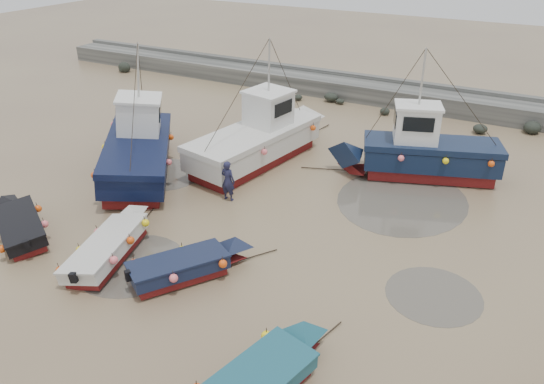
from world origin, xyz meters
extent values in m
plane|color=#8B7A56|center=(0.00, 0.00, 0.00)|extent=(120.00, 120.00, 0.00)
cube|color=slate|center=(0.00, 22.00, 0.60)|extent=(60.00, 2.20, 1.20)
cube|color=slate|center=(0.00, 23.21, 1.32)|extent=(60.00, 0.60, 0.25)
ellipsoid|color=black|center=(5.10, 19.02, 0.29)|extent=(0.84, 0.86, 0.51)
ellipsoid|color=black|center=(7.80, 20.56, 0.34)|extent=(0.98, 1.07, 0.72)
ellipsoid|color=black|center=(-5.07, 20.46, 0.35)|extent=(0.99, 0.80, 0.58)
ellipsoid|color=black|center=(-23.51, 19.66, 0.23)|extent=(0.65, 0.64, 0.43)
ellipsoid|color=black|center=(-4.31, 20.27, 0.21)|extent=(0.61, 0.53, 0.32)
ellipsoid|color=black|center=(-9.17, 19.34, 0.38)|extent=(1.09, 0.88, 0.72)
ellipsoid|color=black|center=(-7.25, 19.65, 0.23)|extent=(0.65, 0.60, 0.37)
ellipsoid|color=black|center=(-0.92, 19.60, 0.22)|extent=(0.64, 0.62, 0.48)
ellipsoid|color=black|center=(-23.42, 19.80, 0.38)|extent=(1.10, 0.87, 0.86)
ellipsoid|color=black|center=(7.84, 20.42, 0.19)|extent=(0.55, 0.45, 0.29)
cylinder|color=#555046|center=(-3.89, -1.20, 0.00)|extent=(4.10, 4.10, 0.01)
cylinder|color=#555046|center=(6.38, 2.31, 0.00)|extent=(3.25, 3.25, 0.01)
cylinder|color=#555046|center=(-7.99, 5.45, 0.00)|extent=(4.24, 4.24, 0.01)
cylinder|color=#555046|center=(3.48, 8.53, 0.00)|extent=(5.74, 5.74, 0.01)
cube|color=maroon|center=(-4.76, -1.38, 0.15)|extent=(2.29, 4.02, 0.30)
cube|color=beige|center=(-4.76, -1.38, 0.53)|extent=(2.58, 4.35, 0.45)
pyramid|color=beige|center=(-5.42, 0.92, 0.98)|extent=(1.65, 1.10, 0.90)
cube|color=brown|center=(-4.76, -1.38, 0.69)|extent=(2.11, 3.64, 0.10)
cube|color=beige|center=(-4.76, -1.38, 0.78)|extent=(2.67, 4.46, 0.07)
cube|color=black|center=(-4.16, -3.44, 0.70)|extent=(0.26, 0.23, 0.35)
cylinder|color=black|center=(-5.68, 1.84, 0.03)|extent=(0.59, 1.93, 0.04)
sphere|color=#E95112|center=(-5.15, -3.19, 0.63)|extent=(0.30, 0.30, 0.30)
sphere|color=#E95112|center=(-3.64, -2.08, 0.63)|extent=(0.30, 0.30, 0.30)
sphere|color=#E95112|center=(-5.51, -1.94, 0.63)|extent=(0.30, 0.30, 0.30)
sphere|color=#E95112|center=(-4.00, -0.83, 0.63)|extent=(0.30, 0.30, 0.30)
sphere|color=#E95112|center=(-5.87, -0.69, 0.63)|extent=(0.30, 0.30, 0.30)
sphere|color=#E95112|center=(-4.36, 0.42, 0.63)|extent=(0.30, 0.30, 0.30)
cube|color=maroon|center=(-1.72, -1.08, 0.15)|extent=(2.77, 3.29, 0.30)
cube|color=#131B33|center=(-1.72, -1.08, 0.53)|extent=(3.08, 3.61, 0.45)
pyramid|color=#131B33|center=(-0.60, 0.60, 0.98)|extent=(1.63, 1.41, 0.90)
cube|color=brown|center=(-1.72, -1.08, 0.69)|extent=(2.54, 3.00, 0.10)
cube|color=#131B33|center=(-1.72, -1.08, 0.78)|extent=(3.17, 3.70, 0.07)
cube|color=black|center=(-2.69, -2.54, 0.70)|extent=(0.28, 0.27, 0.35)
cylinder|color=black|center=(-0.12, 1.33, 0.03)|extent=(1.14, 1.69, 0.04)
sphere|color=#E95112|center=(-3.17, -1.72, 0.63)|extent=(0.30, 0.30, 0.30)
sphere|color=#E95112|center=(-1.25, -1.93, 0.63)|extent=(0.30, 0.30, 0.30)
sphere|color=#E95112|center=(-2.19, -0.24, 0.63)|extent=(0.30, 0.30, 0.30)
sphere|color=#E95112|center=(-0.27, -0.45, 0.63)|extent=(0.30, 0.30, 0.30)
cube|color=#184E5F|center=(3.24, -4.25, 0.53)|extent=(2.24, 3.55, 0.45)
pyramid|color=#184E5F|center=(3.71, -2.31, 0.98)|extent=(1.63, 1.05, 0.90)
cube|color=brown|center=(3.24, -4.25, 0.69)|extent=(1.82, 2.97, 0.10)
cube|color=#184E5F|center=(3.24, -4.25, 0.78)|extent=(2.31, 3.64, 0.07)
cylinder|color=black|center=(3.91, -1.47, 0.03)|extent=(0.51, 1.95, 0.04)
sphere|color=#E95112|center=(2.70, -2.77, 0.63)|extent=(0.30, 0.30, 0.30)
cube|color=maroon|center=(-8.91, -1.81, 0.15)|extent=(3.53, 2.76, 0.30)
cube|color=black|center=(-8.91, -1.81, 0.53)|extent=(3.86, 3.08, 0.45)
pyramid|color=black|center=(-10.78, -0.72, 0.98)|extent=(1.34, 1.60, 0.90)
cube|color=brown|center=(-8.91, -1.81, 0.69)|extent=(3.21, 2.54, 0.10)
cube|color=black|center=(-8.91, -1.81, 0.78)|extent=(3.96, 3.17, 0.07)
cube|color=black|center=(-7.28, -2.78, 0.70)|extent=(0.27, 0.28, 0.35)
cylinder|color=black|center=(-11.56, -0.26, 0.03)|extent=(1.74, 1.05, 0.04)
sphere|color=#E95112|center=(-8.09, -3.27, 0.63)|extent=(0.30, 0.30, 0.30)
sphere|color=#E95112|center=(-7.87, -1.46, 0.63)|extent=(0.30, 0.30, 0.30)
sphere|color=#E95112|center=(-9.11, -0.73, 0.63)|extent=(0.30, 0.30, 0.30)
cube|color=maroon|center=(-8.91, 4.92, 0.28)|extent=(6.43, 7.50, 0.55)
cube|color=black|center=(-8.91, 4.92, 1.02)|extent=(7.10, 8.19, 0.95)
pyramid|color=black|center=(-11.64, 8.61, 1.72)|extent=(3.14, 2.84, 1.40)
cube|color=brown|center=(-8.91, 4.92, 1.54)|extent=(6.90, 7.98, 0.08)
cube|color=black|center=(-8.91, 4.92, 1.68)|extent=(7.25, 8.37, 0.30)
cube|color=white|center=(-9.56, 5.80, 2.65)|extent=(2.80, 2.80, 1.70)
cube|color=white|center=(-9.56, 5.80, 3.56)|extent=(3.02, 3.02, 0.12)
cube|color=black|center=(-10.17, 6.62, 2.91)|extent=(1.40, 1.05, 0.68)
cylinder|color=#B7B7B2|center=(-9.56, 5.80, 4.92)|extent=(0.10, 0.10, 2.60)
cylinder|color=black|center=(-12.35, 9.57, 0.03)|extent=(1.82, 2.44, 0.05)
sphere|color=#FF6D77|center=(-8.24, 1.41, 1.38)|extent=(0.30, 0.30, 0.30)
sphere|color=#FF6D77|center=(-6.71, 4.55, 1.38)|extent=(0.30, 0.30, 0.30)
sphere|color=#FF6D77|center=(-10.15, 4.00, 1.38)|extent=(0.30, 0.30, 0.30)
sphere|color=#FF6D77|center=(-8.62, 7.13, 1.38)|extent=(0.30, 0.30, 0.30)
sphere|color=#FF6D77|center=(-12.06, 6.58, 1.38)|extent=(0.30, 0.30, 0.30)
cube|color=maroon|center=(-4.48, 8.88, 0.28)|extent=(3.47, 7.61, 0.55)
cube|color=silver|center=(-4.48, 8.88, 1.02)|extent=(3.95, 8.21, 0.95)
pyramid|color=silver|center=(-3.74, 13.30, 1.72)|extent=(2.89, 1.85, 1.40)
cube|color=brown|center=(-4.48, 8.88, 1.54)|extent=(3.82, 8.01, 0.08)
cube|color=silver|center=(-4.48, 8.88, 1.68)|extent=(4.04, 8.39, 0.30)
cube|color=white|center=(-4.30, 9.94, 2.65)|extent=(2.19, 2.28, 1.70)
cube|color=white|center=(-4.30, 9.94, 3.56)|extent=(2.36, 2.47, 0.12)
cube|color=black|center=(-4.13, 10.94, 2.91)|extent=(1.59, 0.31, 0.68)
cylinder|color=#B7B7B2|center=(-4.30, 9.94, 4.92)|extent=(0.10, 0.10, 2.60)
cylinder|color=black|center=(-3.54, 14.47, 0.03)|extent=(0.54, 2.97, 0.05)
sphere|color=#FF6D77|center=(-6.44, 6.03, 1.38)|extent=(0.30, 0.30, 0.30)
sphere|color=#FF6D77|center=(-3.20, 7.61, 1.38)|extent=(0.30, 0.30, 0.30)
sphere|color=#FF6D77|center=(-5.75, 10.15, 1.38)|extent=(0.30, 0.30, 0.30)
sphere|color=#FF6D77|center=(-2.51, 11.73, 1.38)|extent=(0.30, 0.30, 0.30)
cube|color=maroon|center=(3.89, 11.53, 0.28)|extent=(6.20, 3.79, 0.55)
cube|color=#101D37|center=(3.89, 11.53, 1.02)|extent=(6.72, 4.26, 0.95)
pyramid|color=#101D37|center=(0.39, 10.30, 1.72)|extent=(2.11, 2.63, 1.40)
cube|color=brown|center=(3.89, 11.53, 1.54)|extent=(6.55, 4.13, 0.08)
cube|color=#101D37|center=(3.89, 11.53, 1.68)|extent=(6.87, 4.35, 0.30)
cube|color=white|center=(3.07, 11.24, 2.65)|extent=(2.42, 2.18, 1.70)
cube|color=white|center=(3.07, 11.24, 3.56)|extent=(2.61, 2.35, 0.12)
cube|color=black|center=(2.11, 10.91, 2.91)|extent=(0.50, 1.30, 0.68)
cylinder|color=#B7B7B2|center=(3.07, 11.24, 4.92)|extent=(0.10, 0.10, 2.60)
cylinder|color=black|center=(-0.63, 9.94, 0.03)|extent=(2.85, 1.05, 0.05)
sphere|color=#FF6D77|center=(6.68, 11.17, 1.38)|extent=(0.30, 0.30, 0.30)
sphere|color=#FF6D77|center=(4.89, 13.23, 1.38)|extent=(0.30, 0.30, 0.30)
sphere|color=#FF6D77|center=(4.78, 10.51, 1.38)|extent=(0.30, 0.30, 0.30)
sphere|color=#FF6D77|center=(2.99, 12.56, 1.38)|extent=(0.30, 0.30, 0.30)
sphere|color=#FF6D77|center=(2.89, 9.84, 1.38)|extent=(0.30, 0.30, 0.30)
sphere|color=#FF6D77|center=(1.10, 11.89, 1.38)|extent=(0.30, 0.30, 0.30)
imported|color=#1E1F3C|center=(-3.47, 4.80, 0.00)|extent=(0.70, 0.46, 1.90)
camera|label=1|loc=(8.43, -12.91, 11.33)|focal=35.00mm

